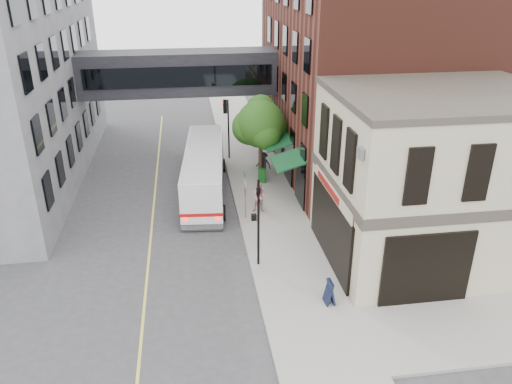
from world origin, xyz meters
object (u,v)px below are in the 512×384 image
object	(u,v)px
bus	(204,169)
pedestrian_a	(259,196)
sandwich_board	(330,292)
pedestrian_c	(263,164)
newspaper_box	(262,176)
pedestrian_b	(260,197)

from	to	relation	value
bus	pedestrian_a	world-z (taller)	bus
pedestrian_a	sandwich_board	distance (m)	9.80
pedestrian_c	sandwich_board	world-z (taller)	pedestrian_c
newspaper_box	sandwich_board	distance (m)	13.54
pedestrian_a	sandwich_board	bearing A→B (deg)	-56.34
bus	sandwich_board	xyz separation A→B (m)	(4.72, -12.70, -0.93)
bus	pedestrian_b	distance (m)	4.71
newspaper_box	pedestrian_c	bearing A→B (deg)	78.50
pedestrian_b	sandwich_board	bearing A→B (deg)	-67.43
newspaper_box	pedestrian_a	bearing A→B (deg)	-98.09
pedestrian_b	pedestrian_c	xyz separation A→B (m)	(1.11, 5.54, -0.08)
pedestrian_b	newspaper_box	distance (m)	4.44
pedestrian_a	pedestrian_c	world-z (taller)	pedestrian_c
sandwich_board	pedestrian_b	bearing A→B (deg)	97.86
newspaper_box	sandwich_board	world-z (taller)	sandwich_board
newspaper_box	pedestrian_b	bearing A→B (deg)	-97.52
bus	newspaper_box	distance (m)	4.07
pedestrian_b	sandwich_board	xyz separation A→B (m)	(1.65, -9.17, -0.38)
pedestrian_a	newspaper_box	xyz separation A→B (m)	(0.75, 3.85, -0.30)
pedestrian_b	newspaper_box	bearing A→B (deg)	91.92
bus	newspaper_box	bearing A→B (deg)	11.86
bus	newspaper_box	xyz separation A→B (m)	(3.86, 0.81, -1.00)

